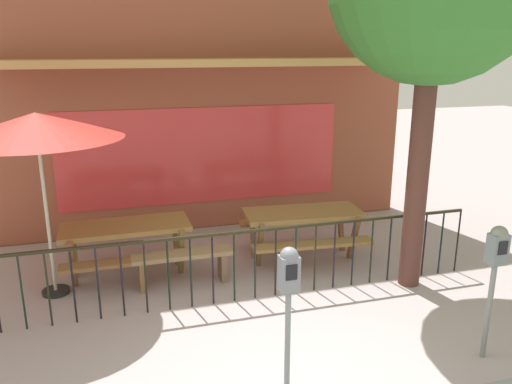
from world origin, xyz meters
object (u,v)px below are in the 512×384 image
(picnic_table_right, at_px, (303,221))
(patio_bench, at_px, (183,261))
(parking_meter_near, at_px, (289,282))
(picnic_table_left, at_px, (126,235))
(patio_umbrella, at_px, (36,127))
(parking_meter_far, at_px, (496,258))

(picnic_table_right, relative_size, patio_bench, 1.35)
(parking_meter_near, bearing_deg, picnic_table_left, 114.08)
(picnic_table_left, height_order, patio_bench, picnic_table_left)
(picnic_table_left, bearing_deg, patio_umbrella, -161.57)
(patio_bench, bearing_deg, parking_meter_far, -42.66)
(picnic_table_right, bearing_deg, parking_meter_near, -113.58)
(picnic_table_left, height_order, patio_umbrella, patio_umbrella)
(patio_umbrella, relative_size, parking_meter_near, 1.65)
(patio_umbrella, height_order, parking_meter_far, patio_umbrella)
(picnic_table_left, xyz_separation_m, parking_meter_far, (3.57, -3.15, 0.54))
(patio_bench, bearing_deg, picnic_table_left, 143.75)
(parking_meter_far, bearing_deg, picnic_table_left, 138.55)
(parking_meter_near, distance_m, parking_meter_far, 2.20)
(picnic_table_left, height_order, picnic_table_right, same)
(patio_umbrella, distance_m, parking_meter_near, 3.78)
(parking_meter_far, bearing_deg, picnic_table_right, 106.74)
(patio_bench, height_order, parking_meter_far, parking_meter_far)
(picnic_table_left, relative_size, parking_meter_far, 1.22)
(patio_umbrella, distance_m, parking_meter_far, 5.47)
(parking_meter_far, bearing_deg, parking_meter_near, 177.74)
(parking_meter_near, bearing_deg, patio_bench, 104.25)
(picnic_table_right, bearing_deg, patio_bench, -167.86)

